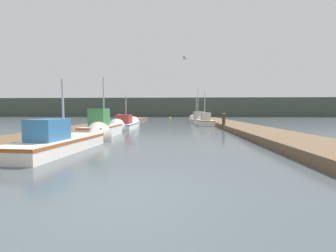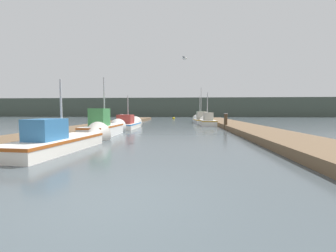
{
  "view_description": "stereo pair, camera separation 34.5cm",
  "coord_description": "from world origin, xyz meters",
  "px_view_note": "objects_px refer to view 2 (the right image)",
  "views": [
    {
      "loc": [
        0.91,
        -3.6,
        1.54
      ],
      "look_at": [
        0.27,
        9.88,
        0.62
      ],
      "focal_mm": 24.0,
      "sensor_mm": 36.0,
      "label": 1
    },
    {
      "loc": [
        1.25,
        -3.58,
        1.54
      ],
      "look_at": [
        0.27,
        9.88,
        0.62
      ],
      "focal_mm": 24.0,
      "sensor_mm": 36.0,
      "label": 2
    }
  ],
  "objects_px": {
    "fishing_boat_2": "(129,124)",
    "mooring_piling_1": "(30,136)",
    "fishing_boat_1": "(106,128)",
    "fishing_boat_4": "(201,120)",
    "fishing_boat_0": "(69,139)",
    "seagull_lead": "(185,58)",
    "fishing_boat_3": "(207,121)",
    "mooring_piling_2": "(226,121)",
    "mooring_piling_0": "(122,120)",
    "channel_buoy": "(174,118)",
    "fishing_boat_5": "(199,118)"
  },
  "relations": [
    {
      "from": "fishing_boat_5",
      "to": "mooring_piling_2",
      "type": "bearing_deg",
      "value": -89.43
    },
    {
      "from": "channel_buoy",
      "to": "mooring_piling_1",
      "type": "bearing_deg",
      "value": -97.12
    },
    {
      "from": "mooring_piling_1",
      "to": "fishing_boat_3",
      "type": "bearing_deg",
      "value": 62.02
    },
    {
      "from": "fishing_boat_4",
      "to": "mooring_piling_2",
      "type": "xyz_separation_m",
      "value": [
        1.38,
        -9.63,
        0.25
      ]
    },
    {
      "from": "fishing_boat_1",
      "to": "fishing_boat_2",
      "type": "bearing_deg",
      "value": 90.33
    },
    {
      "from": "fishing_boat_3",
      "to": "seagull_lead",
      "type": "distance_m",
      "value": 12.76
    },
    {
      "from": "mooring_piling_1",
      "to": "mooring_piling_2",
      "type": "bearing_deg",
      "value": 48.25
    },
    {
      "from": "mooring_piling_0",
      "to": "channel_buoy",
      "type": "height_order",
      "value": "mooring_piling_0"
    },
    {
      "from": "fishing_boat_5",
      "to": "mooring_piling_2",
      "type": "height_order",
      "value": "fishing_boat_5"
    },
    {
      "from": "fishing_boat_3",
      "to": "fishing_boat_5",
      "type": "relative_size",
      "value": 0.77
    },
    {
      "from": "fishing_boat_4",
      "to": "fishing_boat_5",
      "type": "xyz_separation_m",
      "value": [
        0.16,
        4.79,
        0.01
      ]
    },
    {
      "from": "mooring_piling_1",
      "to": "mooring_piling_2",
      "type": "distance_m",
      "value": 14.2
    },
    {
      "from": "fishing_boat_4",
      "to": "mooring_piling_2",
      "type": "distance_m",
      "value": 9.73
    },
    {
      "from": "fishing_boat_0",
      "to": "mooring_piling_2",
      "type": "relative_size",
      "value": 4.35
    },
    {
      "from": "fishing_boat_4",
      "to": "channel_buoy",
      "type": "relative_size",
      "value": 4.93
    },
    {
      "from": "fishing_boat_1",
      "to": "mooring_piling_0",
      "type": "bearing_deg",
      "value": 98.16
    },
    {
      "from": "fishing_boat_1",
      "to": "fishing_boat_5",
      "type": "relative_size",
      "value": 0.81
    },
    {
      "from": "fishing_boat_0",
      "to": "channel_buoy",
      "type": "bearing_deg",
      "value": 90.06
    },
    {
      "from": "fishing_boat_0",
      "to": "seagull_lead",
      "type": "xyz_separation_m",
      "value": [
        4.76,
        3.43,
        4.01
      ]
    },
    {
      "from": "fishing_boat_4",
      "to": "mooring_piling_2",
      "type": "bearing_deg",
      "value": -86.15
    },
    {
      "from": "mooring_piling_1",
      "to": "mooring_piling_2",
      "type": "xyz_separation_m",
      "value": [
        9.46,
        10.6,
        0.13
      ]
    },
    {
      "from": "fishing_boat_1",
      "to": "mooring_piling_0",
      "type": "distance_m",
      "value": 7.5
    },
    {
      "from": "fishing_boat_0",
      "to": "fishing_boat_2",
      "type": "xyz_separation_m",
      "value": [
        -0.2,
        10.97,
        0.0
      ]
    },
    {
      "from": "fishing_boat_2",
      "to": "channel_buoy",
      "type": "xyz_separation_m",
      "value": [
        3.01,
        21.18,
        -0.21
      ]
    },
    {
      "from": "fishing_boat_1",
      "to": "fishing_boat_3",
      "type": "xyz_separation_m",
      "value": [
        7.31,
        10.54,
        -0.07
      ]
    },
    {
      "from": "mooring_piling_0",
      "to": "mooring_piling_1",
      "type": "xyz_separation_m",
      "value": [
        -0.04,
        -12.78,
        -0.08
      ]
    },
    {
      "from": "fishing_boat_1",
      "to": "mooring_piling_2",
      "type": "bearing_deg",
      "value": 31.96
    },
    {
      "from": "seagull_lead",
      "to": "fishing_boat_5",
      "type": "bearing_deg",
      "value": -168.47
    },
    {
      "from": "mooring_piling_0",
      "to": "fishing_boat_4",
      "type": "bearing_deg",
      "value": 42.83
    },
    {
      "from": "fishing_boat_2",
      "to": "mooring_piling_1",
      "type": "bearing_deg",
      "value": -95.83
    },
    {
      "from": "fishing_boat_1",
      "to": "seagull_lead",
      "type": "relative_size",
      "value": 9.35
    },
    {
      "from": "fishing_boat_4",
      "to": "mooring_piling_1",
      "type": "relative_size",
      "value": 4.6
    },
    {
      "from": "fishing_boat_3",
      "to": "mooring_piling_2",
      "type": "bearing_deg",
      "value": -79.98
    },
    {
      "from": "fishing_boat_1",
      "to": "fishing_boat_4",
      "type": "distance_m",
      "value": 16.41
    },
    {
      "from": "fishing_boat_1",
      "to": "fishing_boat_3",
      "type": "bearing_deg",
      "value": 55.03
    },
    {
      "from": "fishing_boat_2",
      "to": "seagull_lead",
      "type": "bearing_deg",
      "value": -57.19
    },
    {
      "from": "mooring_piling_0",
      "to": "channel_buoy",
      "type": "bearing_deg",
      "value": 78.54
    },
    {
      "from": "mooring_piling_0",
      "to": "fishing_boat_1",
      "type": "bearing_deg",
      "value": -81.61
    },
    {
      "from": "mooring_piling_2",
      "to": "fishing_boat_0",
      "type": "bearing_deg",
      "value": -129.23
    },
    {
      "from": "mooring_piling_0",
      "to": "mooring_piling_2",
      "type": "relative_size",
      "value": 0.92
    },
    {
      "from": "fishing_boat_4",
      "to": "mooring_piling_1",
      "type": "distance_m",
      "value": 21.78
    },
    {
      "from": "fishing_boat_1",
      "to": "fishing_boat_4",
      "type": "height_order",
      "value": "fishing_boat_4"
    },
    {
      "from": "fishing_boat_2",
      "to": "fishing_boat_3",
      "type": "xyz_separation_m",
      "value": [
        7.37,
        4.35,
        0.06
      ]
    },
    {
      "from": "fishing_boat_5",
      "to": "channel_buoy",
      "type": "height_order",
      "value": "fishing_boat_5"
    },
    {
      "from": "fishing_boat_5",
      "to": "mooring_piling_1",
      "type": "xyz_separation_m",
      "value": [
        -8.24,
        -25.02,
        0.11
      ]
    },
    {
      "from": "fishing_boat_0",
      "to": "seagull_lead",
      "type": "distance_m",
      "value": 7.1
    },
    {
      "from": "fishing_boat_2",
      "to": "seagull_lead",
      "type": "height_order",
      "value": "seagull_lead"
    },
    {
      "from": "fishing_boat_2",
      "to": "channel_buoy",
      "type": "relative_size",
      "value": 5.33
    },
    {
      "from": "mooring_piling_1",
      "to": "channel_buoy",
      "type": "height_order",
      "value": "mooring_piling_1"
    },
    {
      "from": "fishing_boat_5",
      "to": "mooring_piling_2",
      "type": "xyz_separation_m",
      "value": [
        1.22,
        -14.42,
        0.24
      ]
    }
  ]
}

